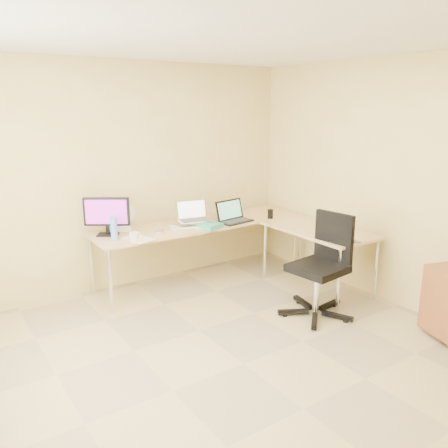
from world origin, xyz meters
TOP-DOWN VIEW (x-y plane):
  - floor at (0.00, 0.00)m, footprint 4.50×4.50m
  - ceiling at (0.00, 0.00)m, footprint 4.50×4.50m
  - wall_back at (0.00, 2.25)m, footprint 4.50×0.00m
  - wall_right at (2.10, 0.00)m, footprint 0.00×4.50m
  - desk_main at (0.72, 1.85)m, footprint 2.65×0.70m
  - desk_return at (1.70, 0.85)m, footprint 0.70×1.30m
  - monitor at (-0.40, 1.95)m, footprint 0.50×0.41m
  - book_stack at (0.68, 1.64)m, footprint 0.30×0.36m
  - laptop_center at (0.58, 1.77)m, footprint 0.43×0.36m
  - laptop_black at (1.09, 1.66)m, footprint 0.45×0.36m
  - keyboard at (0.50, 1.73)m, footprint 0.49×0.29m
  - mouse at (0.81, 1.76)m, footprint 0.13×0.11m
  - mug at (-0.27, 1.55)m, footprint 0.12×0.12m
  - cd_stack at (0.11, 1.73)m, footprint 0.13×0.13m
  - water_bottle at (-0.40, 1.76)m, footprint 0.09×0.09m
  - papers at (-0.19, 1.62)m, footprint 0.28×0.36m
  - white_box at (-0.22, 2.05)m, footprint 0.22×0.17m
  - desk_fan at (-0.17, 2.05)m, footprint 0.24×0.24m
  - black_cup at (1.56, 1.55)m, footprint 0.07×0.07m
  - laptop_return at (1.56, 0.34)m, footprint 0.34×0.29m
  - office_chair at (1.17, 0.34)m, footprint 0.71×0.71m

SIDE VIEW (x-z plane):
  - floor at x=0.00m, z-range 0.00..0.00m
  - desk_main at x=0.72m, z-range 0.00..0.73m
  - desk_return at x=1.70m, z-range 0.00..0.73m
  - office_chair at x=1.17m, z-range -0.03..1.03m
  - papers at x=-0.19m, z-range 0.73..0.74m
  - keyboard at x=0.50m, z-range 0.73..0.75m
  - cd_stack at x=0.11m, z-range 0.73..0.76m
  - mouse at x=0.81m, z-range 0.73..0.77m
  - book_stack at x=0.68m, z-range 0.73..0.78m
  - white_box at x=-0.22m, z-range 0.73..0.80m
  - mug at x=-0.27m, z-range 0.73..0.83m
  - black_cup at x=1.56m, z-range 0.73..0.85m
  - laptop_return at x=1.56m, z-range 0.73..0.93m
  - water_bottle at x=-0.40m, z-range 0.73..0.98m
  - laptop_black at x=1.09m, z-range 0.73..0.99m
  - desk_fan at x=-0.17m, z-range 0.73..1.02m
  - laptop_center at x=0.58m, z-range 0.78..1.03m
  - monitor at x=-0.40m, z-range 0.73..1.15m
  - wall_back at x=0.00m, z-range -0.95..3.55m
  - wall_right at x=2.10m, z-range -0.95..3.55m
  - ceiling at x=0.00m, z-range 2.60..2.60m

